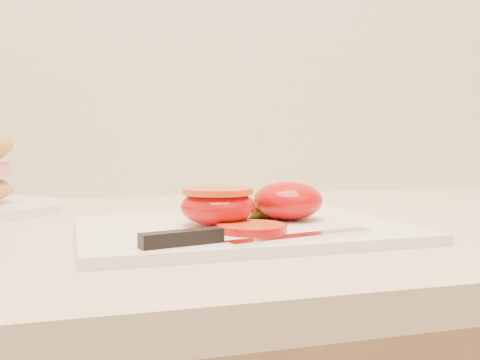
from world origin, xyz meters
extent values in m
cube|color=white|center=(-0.64, 1.58, 0.94)|extent=(0.33, 0.24, 0.01)
ellipsoid|color=#BF0707|center=(-0.59, 1.60, 0.96)|extent=(0.08, 0.08, 0.04)
ellipsoid|color=#BF0707|center=(-0.67, 1.58, 0.96)|extent=(0.08, 0.08, 0.04)
cylinder|color=red|center=(-0.67, 1.58, 0.97)|extent=(0.07, 0.07, 0.01)
cylinder|color=#E05615|center=(-0.65, 1.53, 0.94)|extent=(0.06, 0.06, 0.01)
ellipsoid|color=#83B42F|center=(-0.62, 1.65, 0.95)|extent=(0.13, 0.11, 0.03)
cube|color=silver|center=(-0.62, 1.49, 0.94)|extent=(0.15, 0.05, 0.00)
cube|color=black|center=(-0.72, 1.49, 0.95)|extent=(0.07, 0.03, 0.01)
camera|label=1|loc=(-0.80, 1.06, 1.02)|focal=40.00mm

